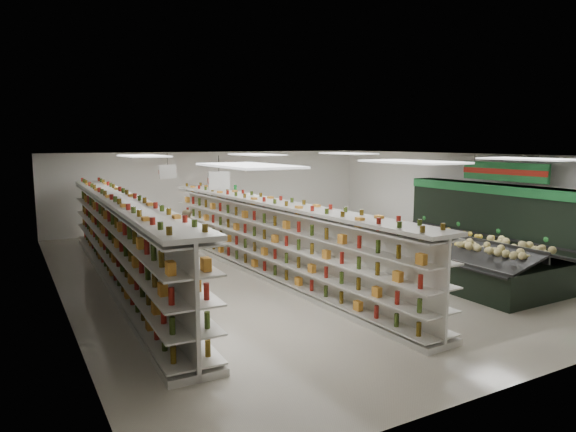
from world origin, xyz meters
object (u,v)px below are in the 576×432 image
produce_island (424,249)px  gondola_left (122,243)px  gondola_center (273,242)px  soda_endcap (221,212)px  shopper_background (188,233)px

produce_island → gondola_left: bearing=161.5°
gondola_left → gondola_center: (3.64, -1.40, -0.08)m
gondola_left → gondola_center: bearing=-19.4°
produce_island → soda_endcap: 8.70m
gondola_left → soda_endcap: 7.39m
gondola_left → soda_endcap: gondola_left is taller
soda_endcap → gondola_center: bearing=-100.4°
gondola_center → shopper_background: (-1.17, 3.60, -0.20)m
gondola_left → produce_island: gondola_left is taller
soda_endcap → shopper_background: bearing=-126.3°
gondola_left → gondola_center: size_ratio=1.08×
gondola_left → gondola_center: gondola_left is taller
gondola_left → shopper_background: (2.47, 2.20, -0.28)m
gondola_left → shopper_background: bearing=43.4°
gondola_left → soda_endcap: (4.91, 5.52, -0.17)m
gondola_center → produce_island: 4.46m
produce_island → shopper_background: shopper_background is taller
soda_endcap → shopper_background: size_ratio=1.18×
gondola_left → produce_island: (7.90, -2.64, -0.49)m
gondola_left → soda_endcap: size_ratio=7.31×
gondola_center → soda_endcap: gondola_center is taller
gondola_center → soda_endcap: size_ratio=6.77×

